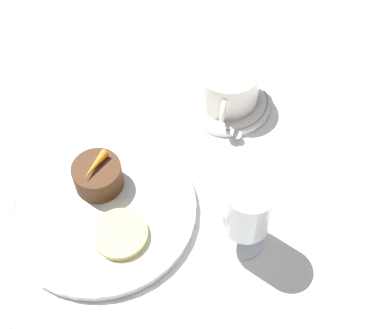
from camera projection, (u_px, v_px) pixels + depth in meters
name	position (u px, v px, depth m)	size (l,w,h in m)	color
ground_plane	(118.00, 201.00, 0.74)	(3.00, 3.00, 0.00)	white
dinner_plate	(102.00, 209.00, 0.72)	(0.26, 0.26, 0.01)	white
saucer	(228.00, 101.00, 0.84)	(0.14, 0.14, 0.01)	white
coffee_cup	(228.00, 84.00, 0.81)	(0.12, 0.10, 0.06)	white
spoon	(220.00, 121.00, 0.81)	(0.08, 0.10, 0.00)	silver
wine_glass	(247.00, 210.00, 0.64)	(0.06, 0.06, 0.12)	silver
dessert_cake	(98.00, 176.00, 0.72)	(0.07, 0.07, 0.04)	#4C2D19
carrot_garnish	(95.00, 165.00, 0.70)	(0.05, 0.03, 0.01)	orange
pineapple_slice	(120.00, 234.00, 0.69)	(0.07, 0.07, 0.01)	#EFE075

